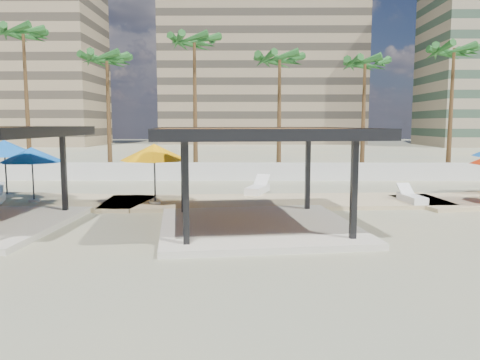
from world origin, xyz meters
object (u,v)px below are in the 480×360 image
at_px(pavilion_central, 257,169).
at_px(lounger_b, 258,189).
at_px(umbrella_a, 4,148).
at_px(lounger_c, 412,198).

xyz_separation_m(pavilion_central, lounger_b, (0.24, 7.66, -1.78)).
relative_size(umbrella_a, lounger_c, 1.62).
relative_size(lounger_b, lounger_c, 1.17).
distance_m(pavilion_central, umbrella_a, 13.72).
bearing_deg(pavilion_central, umbrella_a, 144.71).
xyz_separation_m(umbrella_a, lounger_b, (12.45, 1.40, -2.19)).
bearing_deg(umbrella_a, lounger_b, 6.40).
bearing_deg(lounger_b, lounger_c, -93.18).
bearing_deg(lounger_c, umbrella_a, 80.21).
bearing_deg(lounger_c, lounger_b, 62.68).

